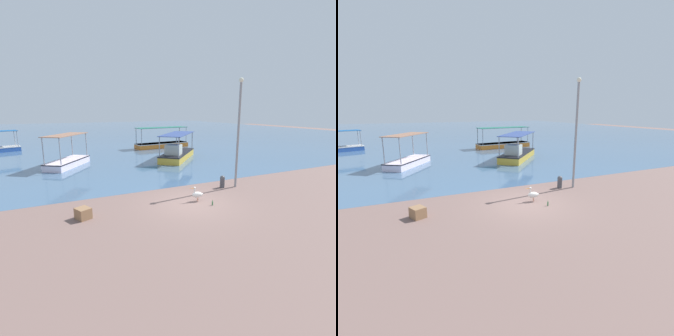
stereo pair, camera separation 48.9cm
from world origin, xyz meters
TOP-DOWN VIEW (x-y plane):
  - ground at (0.00, 0.00)m, footprint 120.00×120.00m
  - harbor_water at (0.00, 48.00)m, footprint 110.00×90.00m
  - fishing_boat_far_left at (-4.82, 12.47)m, footprint 4.20×4.99m
  - fishing_boat_near_right at (5.15, 11.36)m, footprint 5.86×6.19m
  - fishing_boat_outer at (7.21, 19.51)m, footprint 7.11×2.51m
  - pelican at (0.54, 0.17)m, footprint 0.80×0.39m
  - lamp_post at (4.14, 1.42)m, footprint 0.28×0.28m
  - mooring_bollard at (3.28, 1.63)m, footprint 0.31×0.31m
  - cargo_crate at (-5.26, 0.41)m, footprint 0.76×0.79m
  - glass_bottle at (0.91, -0.70)m, footprint 0.07×0.07m

SIDE VIEW (x-z plane):
  - ground at x=0.00m, z-range 0.00..0.00m
  - harbor_water at x=0.00m, z-range 0.00..0.00m
  - glass_bottle at x=0.91m, z-range -0.03..0.24m
  - cargo_crate at x=-5.26m, z-range 0.00..0.49m
  - pelican at x=0.54m, z-range -0.02..0.78m
  - mooring_bollard at x=3.28m, z-range 0.03..0.80m
  - fishing_boat_outer at x=7.21m, z-range -0.79..1.79m
  - fishing_boat_far_left at x=-4.82m, z-range -0.86..1.87m
  - fishing_boat_near_right at x=5.15m, z-range -0.66..1.84m
  - lamp_post at x=4.14m, z-range 0.37..6.95m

